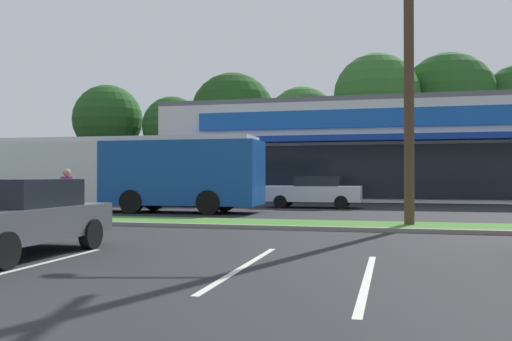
# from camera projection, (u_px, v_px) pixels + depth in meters

# --- Properties ---
(grass_median) EXTENTS (56.00, 2.20, 0.12)m
(grass_median) POSITION_uv_depth(u_px,v_px,m) (207.00, 222.00, 17.89)
(grass_median) COLOR #427A2D
(grass_median) RESTS_ON ground_plane
(curb_lip) EXTENTS (56.00, 0.24, 0.12)m
(curb_lip) POSITION_uv_depth(u_px,v_px,m) (194.00, 226.00, 16.70)
(curb_lip) COLOR gray
(curb_lip) RESTS_ON ground_plane
(parking_stripe_1) EXTENTS (0.12, 4.80, 0.01)m
(parking_stripe_1) POSITION_uv_depth(u_px,v_px,m) (17.00, 244.00, 12.65)
(parking_stripe_1) COLOR silver
(parking_stripe_1) RESTS_ON ground_plane
(parking_stripe_2) EXTENTS (0.12, 4.80, 0.01)m
(parking_stripe_2) POSITION_uv_depth(u_px,v_px,m) (25.00, 268.00, 9.35)
(parking_stripe_2) COLOR silver
(parking_stripe_2) RESTS_ON ground_plane
(parking_stripe_3) EXTENTS (0.12, 4.80, 0.01)m
(parking_stripe_3) POSITION_uv_depth(u_px,v_px,m) (243.00, 267.00, 9.45)
(parking_stripe_3) COLOR silver
(parking_stripe_3) RESTS_ON ground_plane
(parking_stripe_4) EXTENTS (0.12, 4.80, 0.01)m
(parking_stripe_4) POSITION_uv_depth(u_px,v_px,m) (367.00, 279.00, 8.30)
(parking_stripe_4) COLOR silver
(parking_stripe_4) RESTS_ON ground_plane
(storefront_building) EXTENTS (28.65, 12.63, 6.39)m
(storefront_building) POSITION_uv_depth(u_px,v_px,m) (386.00, 152.00, 37.62)
(storefront_building) COLOR silver
(storefront_building) RESTS_ON ground_plane
(tree_far_left) EXTENTS (6.83, 6.83, 10.60)m
(tree_far_left) POSITION_uv_depth(u_px,v_px,m) (108.00, 120.00, 54.47)
(tree_far_left) COLOR #473323
(tree_far_left) RESTS_ON ground_plane
(tree_left) EXTENTS (5.78, 5.78, 9.22)m
(tree_left) POSITION_uv_depth(u_px,v_px,m) (172.00, 127.00, 52.81)
(tree_left) COLOR #473323
(tree_left) RESTS_ON ground_plane
(tree_mid_left) EXTENTS (7.89, 7.89, 11.14)m
(tree_mid_left) POSITION_uv_depth(u_px,v_px,m) (233.00, 116.00, 51.03)
(tree_mid_left) COLOR #473323
(tree_mid_left) RESTS_ON ground_plane
(tree_mid) EXTENTS (6.15, 6.15, 9.10)m
(tree_mid) POSITION_uv_depth(u_px,v_px,m) (302.00, 123.00, 46.38)
(tree_mid) COLOR #473323
(tree_mid) RESTS_ON ground_plane
(tree_mid_right) EXTENTS (7.00, 7.00, 11.52)m
(tree_mid_right) POSITION_uv_depth(u_px,v_px,m) (377.00, 97.00, 44.61)
(tree_mid_right) COLOR #473323
(tree_mid_right) RESTS_ON ground_plane
(tree_right) EXTENTS (7.97, 7.97, 11.95)m
(tree_right) POSITION_uv_depth(u_px,v_px,m) (449.00, 100.00, 46.25)
(tree_right) COLOR #473323
(tree_right) RESTS_ON ground_plane
(utility_pole) EXTENTS (3.16, 2.36, 10.44)m
(utility_pole) POSITION_uv_depth(u_px,v_px,m) (404.00, 43.00, 16.51)
(utility_pole) COLOR #4C3826
(utility_pole) RESTS_ON ground_plane
(city_bus) EXTENTS (12.31, 2.88, 3.25)m
(city_bus) POSITION_uv_depth(u_px,v_px,m) (124.00, 172.00, 24.23)
(city_bus) COLOR #144793
(city_bus) RESTS_ON ground_plane
(car_0) EXTENTS (4.71, 1.86, 1.50)m
(car_0) POSITION_uv_depth(u_px,v_px,m) (26.00, 190.00, 31.55)
(car_0) COLOR maroon
(car_0) RESTS_ON ground_plane
(car_1) EXTENTS (4.71, 1.95, 1.55)m
(car_1) POSITION_uv_depth(u_px,v_px,m) (314.00, 192.00, 27.13)
(car_1) COLOR silver
(car_1) RESTS_ON ground_plane
(car_2) EXTENTS (4.55, 2.00, 1.54)m
(car_2) POSITION_uv_depth(u_px,v_px,m) (174.00, 191.00, 28.98)
(car_2) COLOR #B7B7BC
(car_2) RESTS_ON ground_plane
(car_4) EXTENTS (1.93, 4.40, 1.50)m
(car_4) POSITION_uv_depth(u_px,v_px,m) (16.00, 217.00, 10.74)
(car_4) COLOR #515459
(car_4) RESTS_ON ground_plane
(pedestrian_by_pole) EXTENTS (0.36, 0.36, 1.78)m
(pedestrian_by_pole) POSITION_uv_depth(u_px,v_px,m) (67.00, 199.00, 16.33)
(pedestrian_by_pole) COLOR black
(pedestrian_by_pole) RESTS_ON ground_plane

